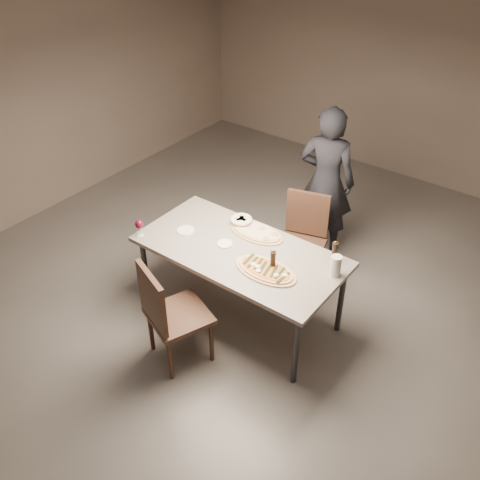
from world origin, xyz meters
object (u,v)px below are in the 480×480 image
Objects in this scene: zucchini_pizza at (266,270)px; ham_pizza at (256,232)px; diner at (326,182)px; chair_far at (303,234)px; dining_table at (240,255)px; carafe at (336,266)px; pepper_mill_left at (273,260)px; bread_basket at (241,221)px; chair_near at (168,311)px.

zucchini_pizza reaches higher than ham_pizza.
chair_far is at bearing 86.01° from diner.
dining_table is 1.95× the size of chair_far.
diner is at bearing 88.31° from dining_table.
carafe is (0.84, -0.09, 0.08)m from ham_pizza.
zucchini_pizza is 1.05× the size of ham_pizza.
chair_far is (-0.22, 0.86, -0.32)m from pepper_mill_left.
ham_pizza is at bearing 140.54° from pepper_mill_left.
carafe is at bearing -7.09° from bread_basket.
dining_table is 0.40m from pepper_mill_left.
chair_near is (-0.13, -0.78, -0.15)m from dining_table.
ham_pizza is at bearing 173.60° from carafe.
dining_table is 9.58× the size of pepper_mill_left.
chair_near is 1.62m from chair_far.
diner reaches higher than carafe.
pepper_mill_left is at bearing -152.21° from carafe.
pepper_mill_left is at bearing 87.98° from diner.
pepper_mill_left is 1.49m from diner.
carafe is at bearing 27.79° from pepper_mill_left.
bread_basket is (-0.22, 0.31, 0.10)m from dining_table.
chair_near reaches higher than dining_table.
ham_pizza is (-0.03, 0.28, 0.07)m from dining_table.
dining_table is 9.01× the size of bread_basket.
dining_table is at bearing -167.13° from carafe.
pepper_mill_left is 0.95m from chair_far.
chair_near reaches higher than ham_pizza.
zucchini_pizza is at bearing -37.21° from bread_basket.
chair_near is 2.20m from diner.
pepper_mill_left is 0.19× the size of chair_near.
carafe is (0.47, 0.30, 0.07)m from zucchini_pizza.
chair_near is (-0.10, -1.06, -0.22)m from ham_pizza.
bread_basket is at bearing 37.15° from chair_far.
zucchini_pizza is 2.79× the size of bread_basket.
diner is at bearing -95.33° from chair_far.
bread_basket reaches higher than zucchini_pizza.
bread_basket is 0.12× the size of diner.
chair_near reaches higher than carafe.
ham_pizza is at bearing 55.02° from chair_far.
ham_pizza is 0.85m from carafe.
dining_table is at bearing 170.37° from zucchini_pizza.
chair_near is (-0.50, -0.73, -0.29)m from pepper_mill_left.
diner reaches higher than bread_basket.
dining_table is 0.85m from chair_far.
diner reaches higher than zucchini_pizza.
ham_pizza is 0.33× the size of diner.
diner is at bearing 76.45° from bread_basket.
bread_basket is 1.06× the size of pepper_mill_left.
pepper_mill_left is (0.40, -0.33, 0.07)m from ham_pizza.
carafe is 0.97m from chair_far.
bread_basket is at bearing 61.69° from diner.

